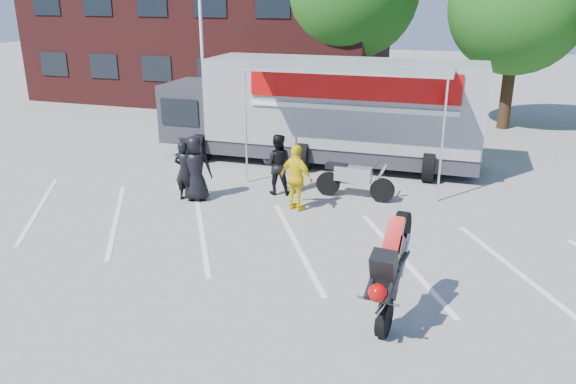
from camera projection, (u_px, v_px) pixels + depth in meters
The scene contains 12 objects.
ground at pixel (273, 261), 11.98m from camera, with size 100.00×100.00×0.00m, color gray.
parking_bay_lines at pixel (288, 242), 12.88m from camera, with size 18.00×5.00×0.01m, color white.
office_building at pixel (210, 32), 29.90m from camera, with size 18.00×8.00×7.00m, color #481817.
flagpole at pixel (206, 4), 21.11m from camera, with size 1.61×0.12×8.00m.
tree_mid at pixel (518, 6), 22.29m from camera, with size 5.44×5.44×7.68m.
transporter_truck at pixel (327, 163), 19.00m from camera, with size 10.76×5.18×3.42m, color gray, non-canonical shape.
parked_motorcycle at pixel (354, 198), 15.67m from camera, with size 0.75×2.26×1.19m, color #ABAAAF, non-canonical shape.
stunt_bike_rider at pixel (394, 315), 9.97m from camera, with size 0.86×1.82×2.14m, color black, non-canonical shape.
spectator_leather_a at pixel (195, 168), 15.28m from camera, with size 0.89×0.58×1.82m, color black.
spectator_leather_b at pixel (185, 171), 15.29m from camera, with size 0.61×0.40×1.67m, color black.
spectator_leather_c at pixel (278, 164), 15.78m from camera, with size 0.84×0.66×1.73m, color black.
spectator_hivis at pixel (296, 178), 14.54m from camera, with size 1.04×0.43×1.77m, color yellow.
Camera 1 is at (3.70, -10.17, 5.37)m, focal length 35.00 mm.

